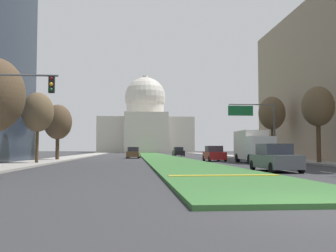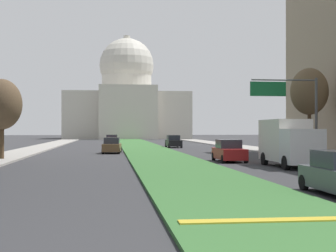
# 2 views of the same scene
# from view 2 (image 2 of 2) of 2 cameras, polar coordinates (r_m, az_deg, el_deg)

# --- Properties ---
(ground_plane) EXTENTS (291.93, 291.93, 0.00)m
(ground_plane) POSITION_cam_2_polar(r_m,az_deg,el_deg) (69.81, -3.07, -2.45)
(ground_plane) COLOR #333335
(grass_median) EXTENTS (5.81, 119.42, 0.14)m
(grass_median) POSITION_cam_2_polar(r_m,az_deg,el_deg) (63.19, -2.69, -2.61)
(grass_median) COLOR #386B33
(grass_median) RESTS_ON ground_plane
(median_curb_nose) EXTENTS (5.23, 0.50, 0.04)m
(median_curb_nose) POSITION_cam_2_polar(r_m,az_deg,el_deg) (13.41, 12.56, -10.57)
(median_curb_nose) COLOR gold
(median_curb_nose) RESTS_ON grass_median
(lane_dashes_right) EXTENTS (0.16, 36.04, 0.01)m
(lane_dashes_right) POSITION_cam_2_polar(r_m,az_deg,el_deg) (36.79, 11.85, -4.31)
(lane_dashes_right) COLOR silver
(lane_dashes_right) RESTS_ON ground_plane
(sidewalk_left) EXTENTS (4.00, 119.42, 0.15)m
(sidewalk_left) POSITION_cam_2_polar(r_m,az_deg,el_deg) (57.18, -16.05, -2.82)
(sidewalk_left) COLOR #9E9991
(sidewalk_left) RESTS_ON ground_plane
(sidewalk_right) EXTENTS (4.00, 119.42, 0.15)m
(sidewalk_right) POSITION_cam_2_polar(r_m,az_deg,el_deg) (59.22, 11.11, -2.75)
(sidewalk_right) COLOR #9E9991
(sidewalk_right) RESTS_ON ground_plane
(capitol_building) EXTENTS (33.32, 24.45, 28.33)m
(capitol_building) POSITION_cam_2_polar(r_m,az_deg,el_deg) (135.54, -4.79, 2.91)
(capitol_building) COLOR beige
(capitol_building) RESTS_ON ground_plane
(overhead_guide_sign) EXTENTS (5.34, 0.20, 6.50)m
(overhead_guide_sign) POSITION_cam_2_polar(r_m,az_deg,el_deg) (38.87, 14.13, 2.74)
(overhead_guide_sign) COLOR #515456
(overhead_guide_sign) RESTS_ON ground_plane
(street_tree_left_far) EXTENTS (3.30, 3.30, 6.62)m
(street_tree_left_far) POSITION_cam_2_polar(r_m,az_deg,el_deg) (42.18, -18.71, 2.35)
(street_tree_left_far) COLOR #4C3823
(street_tree_left_far) RESTS_ON ground_plane
(street_tree_right_far) EXTENTS (3.33, 3.33, 7.97)m
(street_tree_right_far) POSITION_cam_2_polar(r_m,az_deg,el_deg) (45.52, 16.02, 3.82)
(street_tree_right_far) COLOR #4C3823
(street_tree_right_far) RESTS_ON ground_plane
(sedan_midblock) EXTENTS (2.01, 4.65, 1.72)m
(sedan_midblock) POSITION_cam_2_polar(r_m,az_deg,el_deg) (38.71, 7.06, -2.93)
(sedan_midblock) COLOR maroon
(sedan_midblock) RESTS_ON ground_plane
(sedan_distant) EXTENTS (2.12, 4.72, 1.65)m
(sedan_distant) POSITION_cam_2_polar(r_m,az_deg,el_deg) (52.20, -6.50, -2.30)
(sedan_distant) COLOR brown
(sedan_distant) RESTS_ON ground_plane
(sedan_far_horizon) EXTENTS (1.92, 4.51, 1.71)m
(sedan_far_horizon) POSITION_cam_2_polar(r_m,az_deg,el_deg) (67.81, 0.63, -1.83)
(sedan_far_horizon) COLOR black
(sedan_far_horizon) RESTS_ON ground_plane
(sedan_very_far) EXTENTS (2.09, 4.35, 1.66)m
(sedan_very_far) POSITION_cam_2_polar(r_m,az_deg,el_deg) (78.29, -6.51, -1.65)
(sedan_very_far) COLOR maroon
(sedan_very_far) RESTS_ON ground_plane
(box_truck_delivery) EXTENTS (2.40, 6.40, 3.20)m
(box_truck_delivery) POSITION_cam_2_polar(r_m,az_deg,el_deg) (33.99, 13.79, -1.81)
(box_truck_delivery) COLOR silver
(box_truck_delivery) RESTS_ON ground_plane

